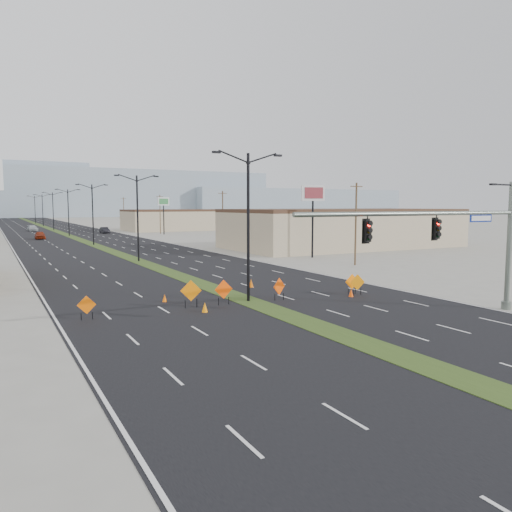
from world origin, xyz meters
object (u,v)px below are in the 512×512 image
cone_1 (251,283)px  pole_sign_east_far (164,205)px  streetlight_2 (93,212)px  streetlight_0 (248,222)px  car_mid (105,230)px  cone_0 (205,307)px  construction_sign_0 (87,306)px  cone_3 (165,298)px  car_far (32,228)px  streetlight_6 (35,209)px  streetlight_5 (43,209)px  construction_sign_4 (357,283)px  car_left (40,235)px  streetlight_3 (68,211)px  streetlight_1 (138,215)px  pole_sign_east_near (313,199)px  streetlight_4 (53,210)px  construction_sign_5 (352,282)px  construction_sign_2 (224,290)px  construction_sign_1 (191,292)px  construction_sign_3 (279,287)px  cone_2 (351,293)px  signal_mast (459,236)px

cone_1 → pole_sign_east_far: (17.01, 74.93, 6.43)m
streetlight_2 → cone_1: streetlight_2 is taller
streetlight_0 → car_mid: size_ratio=2.29×
car_mid → pole_sign_east_far: 16.63m
cone_0 → construction_sign_0: bearing=169.0°
construction_sign_0 → cone_3: construction_sign_0 is taller
cone_3 → car_far: bearing=90.1°
streetlight_6 → pole_sign_east_far: 90.21m
streetlight_5 → construction_sign_4: 142.01m
car_left → cone_0: 77.27m
streetlight_3 → streetlight_5: bearing=90.0°
car_left → cone_1: size_ratio=6.68×
streetlight_1 → car_far: streetlight_1 is taller
pole_sign_east_near → streetlight_4: bearing=120.1°
streetlight_0 → construction_sign_0: streetlight_0 is taller
streetlight_0 → pole_sign_east_far: streetlight_0 is taller
streetlight_0 → construction_sign_5: size_ratio=6.65×
streetlight_0 → streetlight_2: 56.00m
car_mid → cone_0: car_mid is taller
streetlight_6 → pole_sign_east_far: bearing=-77.3°
construction_sign_2 → cone_1: bearing=48.6°
cone_0 → streetlight_1: bearing=82.4°
construction_sign_0 → construction_sign_1: construction_sign_1 is taller
streetlight_0 → streetlight_6: same height
streetlight_1 → construction_sign_5: bearing=-74.6°
streetlight_0 → construction_sign_2: bearing=-171.0°
streetlight_1 → construction_sign_4: 31.11m
pole_sign_east_near → construction_sign_3: bearing=-111.9°
cone_2 → construction_sign_0: bearing=175.5°
streetlight_3 → pole_sign_east_near: 65.42m
streetlight_3 → car_left: size_ratio=2.20×
streetlight_1 → cone_0: streetlight_1 is taller
cone_2 → cone_3: (-12.39, 4.51, -0.02)m
cone_1 → car_mid: bearing=86.0°
signal_mast → construction_sign_4: 9.17m
streetlight_5 → streetlight_0: bearing=-90.0°
pole_sign_east_near → car_left: bearing=134.1°
streetlight_4 → pole_sign_east_near: streetlight_4 is taller
signal_mast → car_far: signal_mast is taller
streetlight_1 → streetlight_5: size_ratio=1.00×
construction_sign_1 → construction_sign_4: construction_sign_1 is taller
construction_sign_5 → signal_mast: bearing=-80.0°
car_mid → construction_sign_1: construction_sign_1 is taller
streetlight_4 → pole_sign_east_far: streetlight_4 is taller
streetlight_0 → streetlight_1: bearing=90.0°
construction_sign_1 → construction_sign_0: bearing=-154.7°
streetlight_0 → construction_sign_3: streetlight_0 is taller
construction_sign_4 → construction_sign_1: bearing=-174.2°
construction_sign_1 → construction_sign_2: bearing=19.5°
streetlight_3 → streetlight_5: same height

